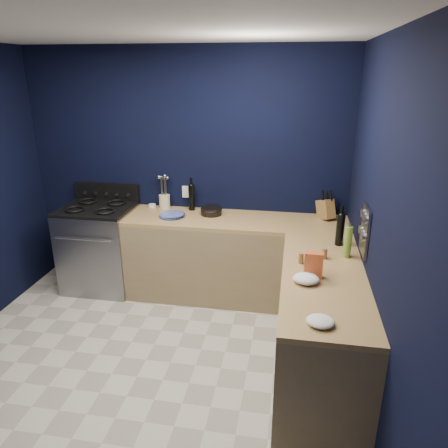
% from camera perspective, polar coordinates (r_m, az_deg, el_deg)
% --- Properties ---
extents(floor, '(3.50, 3.50, 0.02)m').
position_cam_1_polar(floor, '(3.71, -11.73, -19.80)').
color(floor, '#B7B1A0').
rests_on(floor, ground).
extents(ceiling, '(3.50, 3.50, 0.02)m').
position_cam_1_polar(ceiling, '(2.87, -15.78, 24.72)').
color(ceiling, silver).
rests_on(ceiling, ground).
extents(wall_back, '(3.50, 0.02, 2.60)m').
position_cam_1_polar(wall_back, '(4.65, -5.16, 7.08)').
color(wall_back, black).
rests_on(wall_back, ground).
extents(wall_right, '(0.02, 3.50, 2.60)m').
position_cam_1_polar(wall_right, '(2.88, 20.88, -2.58)').
color(wall_right, black).
rests_on(wall_right, ground).
extents(cab_back, '(2.30, 0.63, 0.86)m').
position_cam_1_polar(cab_back, '(4.52, 1.56, -4.94)').
color(cab_back, olive).
rests_on(cab_back, floor).
extents(top_back, '(2.30, 0.63, 0.04)m').
position_cam_1_polar(top_back, '(4.35, 1.61, 0.43)').
color(top_back, brown).
rests_on(top_back, cab_back).
extents(cab_right, '(0.63, 1.67, 0.86)m').
position_cam_1_polar(cab_right, '(3.49, 12.83, -13.76)').
color(cab_right, olive).
rests_on(cab_right, floor).
extents(top_right, '(0.63, 1.67, 0.04)m').
position_cam_1_polar(top_right, '(3.26, 13.45, -7.18)').
color(top_right, brown).
rests_on(top_right, cab_right).
extents(gas_range, '(0.76, 0.66, 0.92)m').
position_cam_1_polar(gas_range, '(4.92, -16.41, -3.23)').
color(gas_range, gray).
rests_on(gas_range, floor).
extents(oven_door, '(0.59, 0.02, 0.42)m').
position_cam_1_polar(oven_door, '(4.67, -18.03, -4.84)').
color(oven_door, black).
rests_on(oven_door, gas_range).
extents(cooktop, '(0.76, 0.66, 0.03)m').
position_cam_1_polar(cooktop, '(4.76, -16.97, 2.02)').
color(cooktop, black).
rests_on(cooktop, gas_range).
extents(backguard, '(0.76, 0.06, 0.20)m').
position_cam_1_polar(backguard, '(4.99, -15.60, 4.24)').
color(backguard, black).
rests_on(backguard, gas_range).
extents(spice_panel, '(0.02, 0.28, 0.38)m').
position_cam_1_polar(spice_panel, '(3.42, 18.63, -0.89)').
color(spice_panel, gray).
rests_on(spice_panel, wall_right).
extents(wall_outlet, '(0.09, 0.02, 0.13)m').
position_cam_1_polar(wall_outlet, '(4.68, -5.14, 4.39)').
color(wall_outlet, white).
rests_on(wall_outlet, wall_back).
extents(plate_stack, '(0.26, 0.26, 0.03)m').
position_cam_1_polar(plate_stack, '(4.44, -7.13, 1.19)').
color(plate_stack, '#343E8D').
rests_on(plate_stack, top_back).
extents(ramekin, '(0.09, 0.09, 0.03)m').
position_cam_1_polar(ramekin, '(4.79, -9.73, 2.48)').
color(ramekin, white).
rests_on(ramekin, top_back).
extents(utensil_crock, '(0.15, 0.15, 0.15)m').
position_cam_1_polar(utensil_crock, '(4.72, -8.08, 3.06)').
color(utensil_crock, beige).
rests_on(utensil_crock, top_back).
extents(wine_bottle_back, '(0.07, 0.07, 0.28)m').
position_cam_1_polar(wine_bottle_back, '(4.59, -4.42, 3.59)').
color(wine_bottle_back, black).
rests_on(wine_bottle_back, top_back).
extents(lemon_basket, '(0.28, 0.28, 0.08)m').
position_cam_1_polar(lemon_basket, '(4.46, -1.74, 1.80)').
color(lemon_basket, black).
rests_on(lemon_basket, top_back).
extents(knife_block, '(0.21, 0.26, 0.25)m').
position_cam_1_polar(knife_block, '(4.45, 13.64, 1.95)').
color(knife_block, brown).
rests_on(knife_block, top_back).
extents(wine_bottle_right, '(0.08, 0.08, 0.28)m').
position_cam_1_polar(wine_bottle_right, '(3.79, 15.49, -0.80)').
color(wine_bottle_right, black).
rests_on(wine_bottle_right, top_right).
extents(oil_bottle, '(0.07, 0.07, 0.27)m').
position_cam_1_polar(oil_bottle, '(3.56, 16.48, -2.36)').
color(oil_bottle, olive).
rests_on(oil_bottle, top_right).
extents(spice_jar_near, '(0.05, 0.05, 0.09)m').
position_cam_1_polar(spice_jar_near, '(3.40, 10.42, -4.59)').
color(spice_jar_near, olive).
rests_on(spice_jar_near, top_right).
extents(spice_jar_far, '(0.05, 0.05, 0.09)m').
position_cam_1_polar(spice_jar_far, '(3.52, 13.50, -3.91)').
color(spice_jar_far, olive).
rests_on(spice_jar_far, top_right).
extents(crouton_bag, '(0.14, 0.07, 0.20)m').
position_cam_1_polar(crouton_bag, '(3.17, 12.06, -5.50)').
color(crouton_bag, '#A60C10').
rests_on(crouton_bag, top_right).
extents(towel_front, '(0.23, 0.21, 0.07)m').
position_cam_1_polar(towel_front, '(3.11, 11.09, -7.31)').
color(towel_front, white).
rests_on(towel_front, top_right).
extents(towel_end, '(0.18, 0.16, 0.05)m').
position_cam_1_polar(towel_end, '(2.66, 12.98, -12.75)').
color(towel_end, white).
rests_on(towel_end, top_right).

